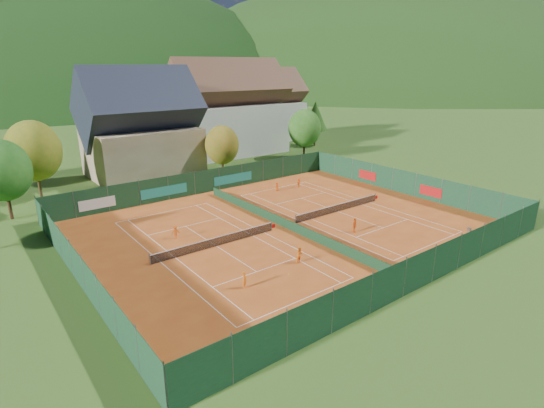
{
  "coord_description": "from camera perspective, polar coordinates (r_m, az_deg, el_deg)",
  "views": [
    {
      "loc": [
        -25.82,
        -31.76,
        16.06
      ],
      "look_at": [
        0.0,
        2.0,
        2.0
      ],
      "focal_mm": 28.0,
      "sensor_mm": 36.0,
      "label": 1
    }
  ],
  "objects": [
    {
      "name": "loose_ball_1",
      "position": [
        39.3,
        15.55,
        -6.48
      ],
      "size": [
        0.07,
        0.07,
        0.07
      ],
      "primitive_type": "sphere",
      "color": "#CCD833",
      "rests_on": "ground"
    },
    {
      "name": "tree_east_front",
      "position": [
        75.53,
        4.4,
        10.14
      ],
      "size": [
        5.72,
        5.72,
        8.69
      ],
      "color": "#483219",
      "rests_on": "ground"
    },
    {
      "name": "loose_ball_2",
      "position": [
        48.63,
        -0.44,
        -0.94
      ],
      "size": [
        0.07,
        0.07,
        0.07
      ],
      "primitive_type": "sphere",
      "color": "#CCD833",
      "rests_on": "ground"
    },
    {
      "name": "tree_west_front",
      "position": [
        52.98,
        -32.51,
        3.8
      ],
      "size": [
        5.72,
        5.72,
        8.69
      ],
      "color": "#4C2D1B",
      "rests_on": "ground"
    },
    {
      "name": "hotel_block_b",
      "position": [
        94.57,
        -1.05,
        12.58
      ],
      "size": [
        17.28,
        10.0,
        15.5
      ],
      "color": "silver",
      "rests_on": "ground"
    },
    {
      "name": "hotel_block_a",
      "position": [
        80.1,
        -5.82,
        12.0
      ],
      "size": [
        21.6,
        11.0,
        17.25
      ],
      "color": "silver",
      "rests_on": "ground"
    },
    {
      "name": "chalet",
      "position": [
        66.51,
        -17.19,
        9.35
      ],
      "size": [
        16.2,
        12.0,
        16.0
      ],
      "color": "tan",
      "rests_on": "ground"
    },
    {
      "name": "player_right_near",
      "position": [
        43.13,
        11.03,
        -2.82
      ],
      "size": [
        0.97,
        0.73,
        1.53
      ],
      "primitive_type": "imported",
      "rotation": [
        0.0,
        0.0,
        0.45
      ],
      "color": "orange",
      "rests_on": "ground"
    },
    {
      "name": "clay_pad",
      "position": [
        43.97,
        1.59,
        -3.12
      ],
      "size": [
        40.0,
        32.0,
        0.01
      ],
      "primitive_type": "cube",
      "color": "#B44D1A",
      "rests_on": "ground"
    },
    {
      "name": "ground",
      "position": [
        43.98,
        1.59,
        -3.15
      ],
      "size": [
        600.0,
        600.0,
        0.0
      ],
      "primitive_type": "plane",
      "color": "#30561B",
      "rests_on": "ground"
    },
    {
      "name": "tennis_net_right",
      "position": [
        49.04,
        9.03,
        -0.42
      ],
      "size": [
        13.3,
        0.1,
        1.02
      ],
      "color": "#59595B",
      "rests_on": "ground"
    },
    {
      "name": "tennis_net_left",
      "position": [
        39.67,
        -7.29,
        -4.94
      ],
      "size": [
        13.3,
        0.1,
        1.02
      ],
      "color": "#59595B",
      "rests_on": "ground"
    },
    {
      "name": "court_markings_left",
      "position": [
        39.8,
        -7.46,
        -5.64
      ],
      "size": [
        11.03,
        23.83,
        0.0
      ],
      "color": "white",
      "rests_on": "ground"
    },
    {
      "name": "fence_north",
      "position": [
        56.01,
        -9.12,
        2.97
      ],
      "size": [
        40.0,
        0.1,
        3.0
      ],
      "color": "#143920",
      "rests_on": "ground"
    },
    {
      "name": "player_left_near",
      "position": [
        32.31,
        -3.72,
        -10.14
      ],
      "size": [
        0.6,
        0.58,
        1.38
      ],
      "primitive_type": "imported",
      "rotation": [
        0.0,
        0.0,
        0.69
      ],
      "color": "orange",
      "rests_on": "ground"
    },
    {
      "name": "player_right_far_a",
      "position": [
        56.29,
        0.69,
        2.36
      ],
      "size": [
        0.67,
        0.52,
        1.2
      ],
      "primitive_type": "imported",
      "rotation": [
        0.0,
        0.0,
        3.41
      ],
      "color": "#E05713",
      "rests_on": "ground"
    },
    {
      "name": "player_right_far_b",
      "position": [
        58.15,
        3.6,
        2.88
      ],
      "size": [
        1.13,
        1.04,
        1.26
      ],
      "primitive_type": "imported",
      "rotation": [
        0.0,
        0.0,
        3.85
      ],
      "color": "#F65A15",
      "rests_on": "ground"
    },
    {
      "name": "mountain_backdrop",
      "position": [
        276.42,
        -25.36,
        4.91
      ],
      "size": [
        820.0,
        530.0,
        242.0
      ],
      "color": "black",
      "rests_on": "ground"
    },
    {
      "name": "tree_west_mid",
      "position": [
        59.14,
        -29.42,
        6.23
      ],
      "size": [
        6.44,
        6.44,
        9.78
      ],
      "color": "#4B351B",
      "rests_on": "ground"
    },
    {
      "name": "fence_west",
      "position": [
        35.42,
        -24.71,
        -7.77
      ],
      "size": [
        0.04,
        32.0,
        3.0
      ],
      "color": "#143821",
      "rests_on": "ground"
    },
    {
      "name": "tree_center",
      "position": [
        63.49,
        -6.74,
        7.89
      ],
      "size": [
        5.01,
        5.01,
        7.6
      ],
      "color": "#492B1A",
      "rests_on": "ground"
    },
    {
      "name": "fence_south",
      "position": [
        33.57,
        19.23,
        -8.51
      ],
      "size": [
        40.0,
        0.04,
        3.0
      ],
      "color": "#13341E",
      "rests_on": "ground"
    },
    {
      "name": "fence_east",
      "position": [
        57.65,
        17.24,
        2.82
      ],
      "size": [
        0.09,
        32.0,
        3.0
      ],
      "color": "#153C24",
      "rests_on": "ground"
    },
    {
      "name": "player_left_mid",
      "position": [
        36.12,
        3.78,
        -6.87
      ],
      "size": [
        0.76,
        0.62,
        1.43
      ],
      "primitive_type": "imported",
      "rotation": [
        0.0,
        0.0,
        0.12
      ],
      "color": "orange",
      "rests_on": "ground"
    },
    {
      "name": "court_divider",
      "position": [
        43.79,
        1.59,
        -2.52
      ],
      "size": [
        0.03,
        28.8,
        1.0
      ],
      "color": "#12331C",
      "rests_on": "ground"
    },
    {
      "name": "player_left_far",
      "position": [
        41.95,
        -12.86,
        -3.69
      ],
      "size": [
        0.96,
        0.69,
        1.35
      ],
      "primitive_type": "imported",
      "rotation": [
        0.0,
        0.0,
        2.91
      ],
      "color": "#DB5513",
      "rests_on": "ground"
    },
    {
      "name": "ball_hopper",
      "position": [
        46.22,
        25.0,
        -3.1
      ],
      "size": [
        0.34,
        0.34,
        0.8
      ],
      "color": "slate",
      "rests_on": "ground"
    },
    {
      "name": "tree_east_mid",
      "position": [
        88.0,
        5.85,
        11.69
      ],
      "size": [
        5.04,
        5.04,
        9.0
      ],
      "color": "#4C2E1B",
      "rests_on": "ground"
    },
    {
      "name": "tree_east_back",
      "position": [
        89.0,
        -1.6,
        12.29
      ],
      "size": [
        7.15,
        7.15,
        10.86
      ],
      "color": "#4A2B1A",
      "rests_on": "ground"
    },
    {
      "name": "loose_ball_0",
      "position": [
        34.46,
        2.24,
        -9.43
      ],
      "size": [
        0.07,
        0.07,
        0.07
      ],
      "primitive_type": "sphere",
      "color": "#CCD833",
      "rests_on": "ground"
    },
    {
      "name": "court_markings_right",
      "position": [
        49.09,
        8.87,
        -1.0
      ],
      "size": [
        11.03,
        23.83,
        0.0
      ],
      "color": "white",
      "rests_on": "ground"
    }
  ]
}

